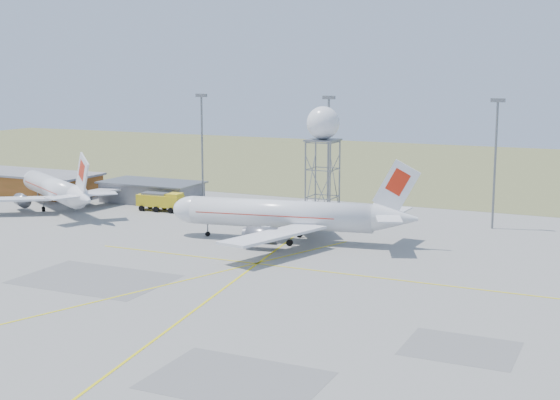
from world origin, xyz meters
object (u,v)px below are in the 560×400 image
at_px(airliner_main, 285,215).
at_px(airliner_far, 55,189).
at_px(baggage_tug, 55,195).
at_px(radar_tower, 323,159).
at_px(fire_truck, 161,202).

bearing_deg(airliner_main, airliner_far, -17.15).
bearing_deg(baggage_tug, radar_tower, 2.90).
bearing_deg(airliner_main, fire_truck, -32.60).
xyz_separation_m(airliner_main, fire_truck, (-30.17, 12.99, -2.26)).
height_order(airliner_far, fire_truck, airliner_far).
bearing_deg(fire_truck, radar_tower, -1.33).
height_order(airliner_far, radar_tower, radar_tower).
xyz_separation_m(fire_truck, baggage_tug, (-26.36, 2.47, -0.93)).
bearing_deg(baggage_tug, airliner_main, -10.80).
distance_m(airliner_main, fire_truck, 32.93).
distance_m(radar_tower, fire_truck, 31.80).
xyz_separation_m(airliner_far, fire_truck, (18.43, 6.29, -1.95)).
bearing_deg(airliner_far, fire_truck, -129.54).
bearing_deg(radar_tower, airliner_far, -171.65).
bearing_deg(baggage_tug, fire_truck, -0.85).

